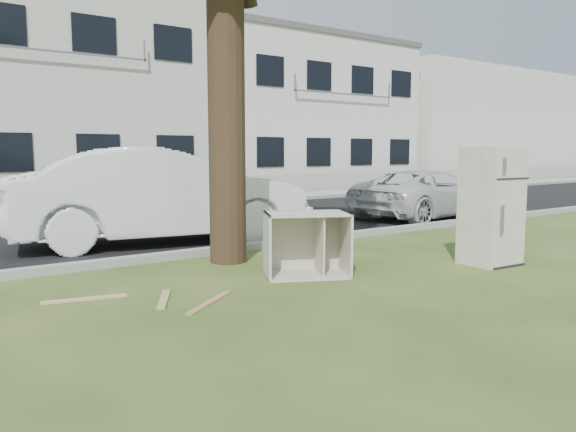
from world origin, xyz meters
TOP-DOWN VIEW (x-y plane):
  - ground at (0.00, 0.00)m, footprint 120.00×120.00m
  - road at (0.00, 6.00)m, footprint 120.00×7.00m
  - kerb_near at (0.00, 2.45)m, footprint 120.00×0.18m
  - kerb_far at (0.00, 9.55)m, footprint 120.00×0.18m
  - sidewalk at (0.00, 11.00)m, footprint 120.00×2.80m
  - low_wall at (0.00, 12.60)m, footprint 120.00×0.15m
  - townhouse_center at (0.00, 17.50)m, footprint 11.22×8.16m
  - townhouse_right at (12.00, 17.50)m, footprint 10.20×8.16m
  - filler_right at (26.00, 18.00)m, footprint 16.00×9.00m
  - fridge at (2.60, -0.57)m, footprint 0.75×0.70m
  - cabinet at (-0.03, 0.38)m, footprint 1.26×1.08m
  - plank_a at (-1.71, -0.08)m, footprint 0.83×0.64m
  - plank_b at (-2.77, 0.85)m, footprint 0.90×0.29m
  - plank_c at (-2.06, 0.33)m, footprint 0.45×0.73m
  - car_center at (-0.49, 4.02)m, footprint 5.42×2.78m
  - car_right at (6.37, 3.80)m, footprint 4.41×2.38m

SIDE VIEW (x-z plane):
  - ground at x=0.00m, z-range 0.00..0.00m
  - kerb_near at x=0.00m, z-range -0.06..0.06m
  - kerb_far at x=0.00m, z-range -0.06..0.06m
  - road at x=0.00m, z-range 0.00..0.01m
  - sidewalk at x=0.00m, z-range 0.00..0.01m
  - plank_a at x=-1.71m, z-range 0.00..0.02m
  - plank_c at x=-2.06m, z-range 0.00..0.02m
  - plank_b at x=-2.77m, z-range 0.00..0.02m
  - low_wall at x=0.00m, z-range 0.00..0.70m
  - cabinet at x=-0.03m, z-range 0.00..0.84m
  - car_right at x=6.37m, z-range 0.00..1.18m
  - fridge at x=2.60m, z-range 0.00..1.70m
  - car_center at x=-0.49m, z-range 0.00..1.70m
  - filler_right at x=26.00m, z-range 0.00..6.40m
  - townhouse_right at x=12.00m, z-range 0.00..6.84m
  - townhouse_center at x=0.00m, z-range 0.00..7.44m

